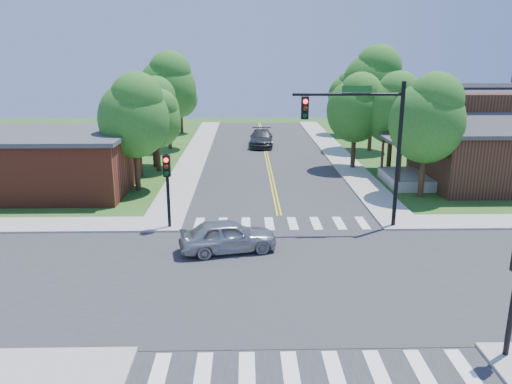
{
  "coord_description": "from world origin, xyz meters",
  "views": [
    {
      "loc": [
        -1.81,
        -17.94,
        8.42
      ],
      "look_at": [
        -1.32,
        4.48,
        2.2
      ],
      "focal_mm": 35.0,
      "sensor_mm": 36.0,
      "label": 1
    }
  ],
  "objects_px": {
    "house_ne": "(503,134)",
    "car_dgrey": "(261,139)",
    "signal_mast_ne": "(365,132)",
    "car_silver": "(228,237)",
    "signal_pole_nw": "(167,177)"
  },
  "relations": [
    {
      "from": "house_ne",
      "to": "car_dgrey",
      "type": "distance_m",
      "value": 21.1
    },
    {
      "from": "signal_mast_ne",
      "to": "house_ne",
      "type": "bearing_deg",
      "value": 37.68
    },
    {
      "from": "car_silver",
      "to": "signal_pole_nw",
      "type": "bearing_deg",
      "value": 32.73
    },
    {
      "from": "car_dgrey",
      "to": "signal_mast_ne",
      "type": "bearing_deg",
      "value": -77.37
    },
    {
      "from": "house_ne",
      "to": "signal_pole_nw",
      "type": "bearing_deg",
      "value": -157.31
    },
    {
      "from": "signal_pole_nw",
      "to": "car_silver",
      "type": "bearing_deg",
      "value": -45.19
    },
    {
      "from": "signal_mast_ne",
      "to": "signal_pole_nw",
      "type": "relative_size",
      "value": 1.89
    },
    {
      "from": "car_silver",
      "to": "car_dgrey",
      "type": "distance_m",
      "value": 25.97
    },
    {
      "from": "signal_mast_ne",
      "to": "car_dgrey",
      "type": "xyz_separation_m",
      "value": [
        -4.21,
        22.83,
        -4.09
      ]
    },
    {
      "from": "signal_pole_nw",
      "to": "signal_mast_ne",
      "type": "bearing_deg",
      "value": 0.07
    },
    {
      "from": "house_ne",
      "to": "car_silver",
      "type": "xyz_separation_m",
      "value": [
        -17.7,
        -11.69,
        -2.61
      ]
    },
    {
      "from": "car_dgrey",
      "to": "house_ne",
      "type": "bearing_deg",
      "value": -40.46
    },
    {
      "from": "signal_mast_ne",
      "to": "car_dgrey",
      "type": "distance_m",
      "value": 23.57
    },
    {
      "from": "signal_mast_ne",
      "to": "car_silver",
      "type": "distance_m",
      "value": 8.28
    },
    {
      "from": "signal_mast_ne",
      "to": "signal_pole_nw",
      "type": "height_order",
      "value": "signal_mast_ne"
    }
  ]
}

